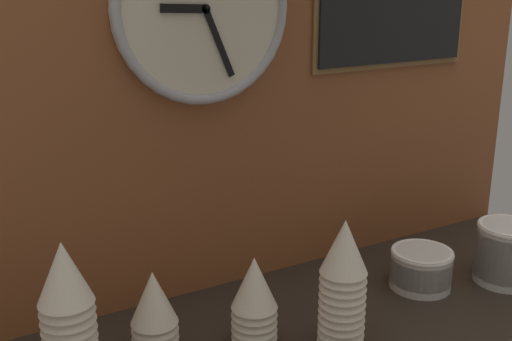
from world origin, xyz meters
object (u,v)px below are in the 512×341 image
object	(u,v)px
cup_stack_center_right	(343,286)
bowl_stack_right	(421,267)
bowl_stack_far_right	(506,252)
wall_clock	(203,9)
cup_stack_center_left	(154,313)
cup_stack_center	(254,302)
cup_stack_left	(70,328)

from	to	relation	value
cup_stack_center_right	bowl_stack_right	size ratio (longest dim) A/B	1.87
bowl_stack_far_right	bowl_stack_right	world-z (taller)	bowl_stack_far_right
bowl_stack_far_right	wall_clock	world-z (taller)	wall_clock
cup_stack_center_right	bowl_stack_right	bearing A→B (deg)	19.52
cup_stack_center_left	cup_stack_center	bearing A→B (deg)	-21.63
wall_clock	bowl_stack_right	bearing A→B (deg)	-27.31
cup_stack_center_left	cup_stack_center	distance (m)	0.18
cup_stack_center_left	cup_stack_center	size ratio (longest dim) A/B	0.91
cup_stack_center	cup_stack_left	size ratio (longest dim) A/B	0.62
bowl_stack_far_right	bowl_stack_right	distance (m)	0.19
cup_stack_center_left	bowl_stack_right	world-z (taller)	cup_stack_center_left
cup_stack_center	cup_stack_left	bearing A→B (deg)	-177.51
cup_stack_center_left	cup_stack_left	bearing A→B (deg)	-153.92
cup_stack_center	cup_stack_left	xyz separation A→B (m)	(-0.33, -0.01, 0.05)
cup_stack_center_right	cup_stack_center_left	bearing A→B (deg)	152.39
cup_stack_center_left	wall_clock	world-z (taller)	wall_clock
cup_stack_center	bowl_stack_right	world-z (taller)	cup_stack_center
cup_stack_center	cup_stack_center_right	world-z (taller)	cup_stack_center_right
cup_stack_center	bowl_stack_right	size ratio (longest dim) A/B	1.30
cup_stack_center_left	cup_stack_center	xyz separation A→B (m)	(0.17, -0.07, 0.01)
cup_stack_center_right	bowl_stack_right	world-z (taller)	cup_stack_center_right
cup_stack_center_left	wall_clock	bearing A→B (deg)	40.52
cup_stack_left	bowl_stack_right	world-z (taller)	cup_stack_left
cup_stack_center_left	wall_clock	xyz separation A→B (m)	(0.19, 0.16, 0.51)
cup_stack_center	wall_clock	xyz separation A→B (m)	(0.02, 0.22, 0.50)
cup_stack_center_right	bowl_stack_far_right	distance (m)	0.48
cup_stack_center	bowl_stack_right	bearing A→B (deg)	2.09
bowl_stack_right	wall_clock	world-z (taller)	wall_clock
cup_stack_left	bowl_stack_far_right	distance (m)	0.94
cup_stack_center_left	bowl_stack_far_right	bearing A→B (deg)	-8.99
cup_stack_center	bowl_stack_far_right	distance (m)	0.61
cup_stack_left	cup_stack_center_right	bearing A→B (deg)	-9.18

